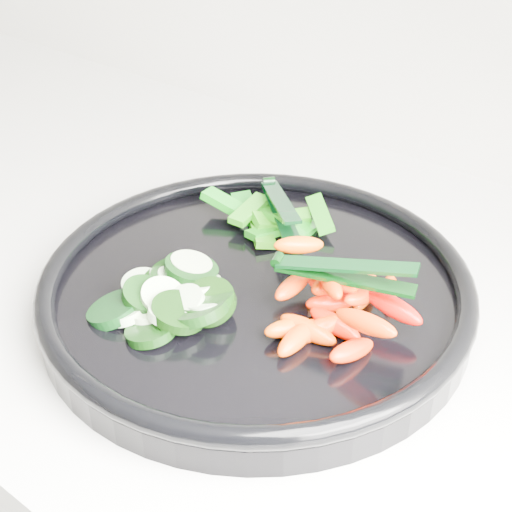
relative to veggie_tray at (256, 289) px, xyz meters
The scene contains 6 objects.
veggie_tray is the anchor object (origin of this frame).
cucumber_pile 0.07m from the veggie_tray, 122.80° to the right, with size 0.13×0.14×0.04m.
carrot_pile 0.08m from the veggie_tray, ahead, with size 0.15×0.15×0.05m.
pepper_pile 0.10m from the veggie_tray, 120.30° to the left, with size 0.14×0.10×0.04m.
tong_carrot 0.10m from the veggie_tray, ahead, with size 0.11×0.05×0.02m.
tong_pepper 0.10m from the veggie_tray, 114.33° to the left, with size 0.09×0.09×0.02m.
Camera 1 is at (1.00, 1.25, 1.32)m, focal length 50.00 mm.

